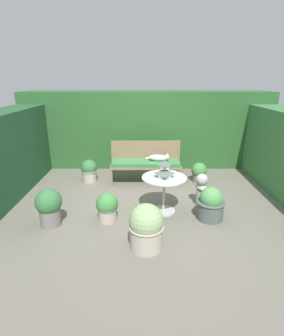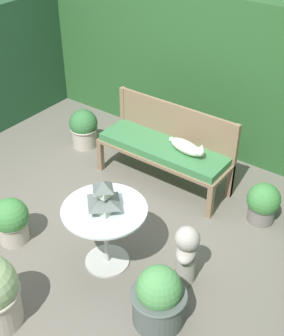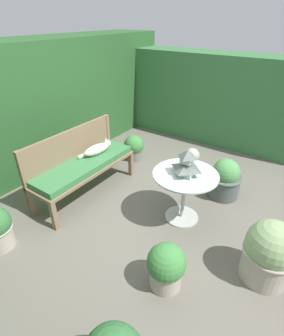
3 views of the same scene
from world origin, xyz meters
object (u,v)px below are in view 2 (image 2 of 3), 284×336
at_px(cat, 187,147).
at_px(potted_plant_path_edge, 11,220).
at_px(patio_table, 105,220).
at_px(pagoda_birdhouse, 104,197).
at_px(potted_plant_bench_right, 263,203).
at_px(garden_bust, 186,252).
at_px(garden_bench, 163,151).
at_px(potted_plant_bench_left, 84,128).
at_px(potted_plant_hedge_corner, 159,298).

relative_size(cat, potted_plant_path_edge, 1.06).
relative_size(patio_table, potted_plant_path_edge, 1.58).
bearing_deg(potted_plant_path_edge, patio_table, 18.34).
bearing_deg(patio_table, cat, 90.38).
distance_m(patio_table, pagoda_birdhouse, 0.27).
bearing_deg(potted_plant_bench_right, garden_bust, -99.94).
bearing_deg(garden_bench, potted_plant_bench_left, 176.76).
bearing_deg(cat, garden_bench, -166.33).
height_order(garden_bench, potted_plant_hedge_corner, potted_plant_hedge_corner).
distance_m(garden_bust, potted_plant_path_edge, 1.77).
height_order(garden_bench, potted_plant_bench_right, garden_bench).
bearing_deg(potted_plant_bench_left, garden_bust, -27.51).
relative_size(pagoda_birdhouse, potted_plant_hedge_corner, 0.54).
relative_size(patio_table, garden_bust, 1.25).
height_order(cat, garden_bust, cat).
bearing_deg(potted_plant_bench_left, potted_plant_hedge_corner, -35.79).
height_order(pagoda_birdhouse, potted_plant_hedge_corner, pagoda_birdhouse).
distance_m(garden_bench, pagoda_birdhouse, 1.45).
bearing_deg(potted_plant_bench_right, cat, -177.67).
bearing_deg(garden_bench, potted_plant_path_edge, -111.21).
height_order(garden_bench, potted_plant_bench_left, potted_plant_bench_left).
relative_size(garden_bust, potted_plant_bench_left, 1.20).
bearing_deg(patio_table, potted_plant_bench_right, 57.26).
height_order(garden_bench, potted_plant_path_edge, garden_bench).
xyz_separation_m(garden_bust, potted_plant_bench_left, (-2.31, 1.20, -0.09)).
bearing_deg(garden_bust, pagoda_birdhouse, -91.12).
distance_m(potted_plant_bench_right, potted_plant_bench_left, 2.52).
xyz_separation_m(patio_table, garden_bust, (0.71, 0.25, -0.17)).
distance_m(cat, pagoda_birdhouse, 1.41).
relative_size(cat, potted_plant_hedge_corner, 0.91).
bearing_deg(potted_plant_hedge_corner, potted_plant_bench_left, 144.21).
relative_size(pagoda_birdhouse, garden_bust, 0.49).
height_order(patio_table, potted_plant_bench_right, patio_table).
bearing_deg(potted_plant_path_edge, potted_plant_bench_left, 109.81).
xyz_separation_m(pagoda_birdhouse, garden_bust, (0.71, 0.25, -0.44)).
height_order(patio_table, potted_plant_path_edge, patio_table).
height_order(potted_plant_bench_left, potted_plant_hedge_corner, potted_plant_hedge_corner).
xyz_separation_m(potted_plant_path_edge, potted_plant_bench_left, (-0.64, 1.77, 0.01)).
xyz_separation_m(potted_plant_path_edge, potted_plant_hedge_corner, (1.73, 0.06, 0.02)).
bearing_deg(potted_plant_bench_right, potted_plant_path_edge, -137.01).
bearing_deg(garden_bust, garden_bench, -158.34).
bearing_deg(garden_bust, potted_plant_bench_right, 149.79).
bearing_deg(garden_bench, potted_plant_hedge_corner, -56.77).
distance_m(cat, potted_plant_path_edge, 1.99).
distance_m(garden_bench, patio_table, 1.41).
bearing_deg(potted_plant_bench_right, pagoda_birdhouse, -122.74).
distance_m(potted_plant_path_edge, potted_plant_hedge_corner, 1.73).
distance_m(potted_plant_bench_left, potted_plant_hedge_corner, 2.91).
relative_size(garden_bust, potted_plant_bench_right, 1.38).
bearing_deg(cat, potted_plant_bench_left, -172.14).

